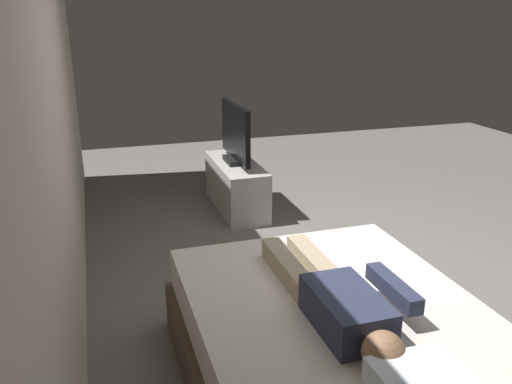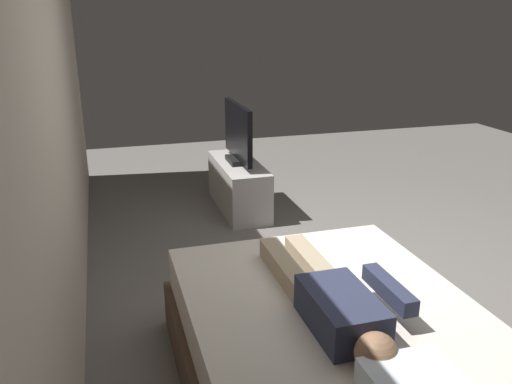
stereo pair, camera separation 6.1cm
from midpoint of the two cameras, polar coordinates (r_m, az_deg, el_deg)
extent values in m
plane|color=slate|center=(3.90, 11.13, -11.09)|extent=(10.00, 10.00, 0.00)
cube|color=beige|center=(3.41, -20.76, 8.81)|extent=(6.40, 0.10, 2.80)
cube|color=brown|center=(2.87, 9.54, -19.71)|extent=(2.05, 1.50, 0.30)
cube|color=silver|center=(2.71, 9.85, -15.24)|extent=(1.97, 1.42, 0.24)
cube|color=#2D334C|center=(2.50, 9.94, -12.72)|extent=(0.48, 0.28, 0.18)
sphere|color=#936B4C|center=(2.26, 13.76, -16.79)|extent=(0.18, 0.18, 0.18)
cube|color=tan|center=(2.97, 6.71, -7.88)|extent=(0.60, 0.11, 0.11)
cube|color=tan|center=(2.92, 3.79, -8.32)|extent=(0.60, 0.11, 0.11)
cube|color=#2D334C|center=(2.65, 14.95, -10.17)|extent=(0.40, 0.08, 0.08)
cube|color=black|center=(2.93, 14.91, -9.82)|extent=(0.15, 0.04, 0.02)
cube|color=#B7B2AD|center=(5.36, -1.59, 0.68)|extent=(1.10, 0.40, 0.50)
cube|color=black|center=(5.28, -1.62, 3.51)|extent=(0.32, 0.20, 0.05)
cube|color=black|center=(5.21, -1.65, 6.64)|extent=(0.88, 0.05, 0.54)
camera|label=1|loc=(0.03, -89.54, 0.16)|focal=36.67mm
camera|label=2|loc=(0.03, 90.46, -0.16)|focal=36.67mm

